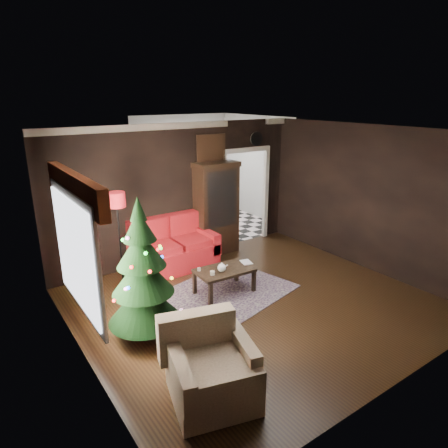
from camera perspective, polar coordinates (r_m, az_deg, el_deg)
floor at (r=6.82m, az=4.40°, el=-11.18°), size 5.50×5.50×0.00m
ceiling at (r=5.98m, az=5.05°, el=12.97°), size 5.50×5.50×0.00m
wall_back at (r=8.27m, az=-6.36°, el=4.46°), size 5.50×0.00×5.50m
wall_front at (r=4.74m, az=24.35°, el=-7.53°), size 5.50×0.00×5.50m
wall_left at (r=5.08m, az=-20.20°, el=-5.34°), size 0.00×5.50×5.50m
wall_right at (r=8.23m, az=19.73°, el=3.44°), size 0.00×5.50×5.50m
doorway at (r=9.25m, az=3.01°, el=3.76°), size 1.10×0.10×2.10m
left_window at (r=5.25m, az=-20.42°, el=-4.01°), size 0.05×1.60×1.40m
valance at (r=5.04m, az=-20.55°, el=4.87°), size 0.12×2.10×0.35m
kitchen_floor at (r=10.72m, az=-1.98°, el=-0.06°), size 3.00×3.00×0.00m
kitchen_window at (r=11.56m, az=-6.04°, el=9.82°), size 0.70×0.06×0.70m
rug at (r=7.09m, az=-0.11°, el=-9.86°), size 2.66×2.18×0.01m
loveseat at (r=7.97m, az=-7.10°, el=-2.86°), size 1.70×0.90×1.00m
curio_cabinet at (r=8.56m, az=-1.11°, el=1.92°), size 0.90×0.45×1.90m
floor_lamp at (r=7.13m, az=-14.56°, el=-3.03°), size 0.38×0.38×1.89m
christmas_tree at (r=5.54m, az=-11.58°, el=-6.54°), size 1.27×1.27×1.93m
armchair at (r=4.70m, az=-1.66°, el=-19.37°), size 1.17×1.17×0.97m
coffee_table at (r=7.02m, az=0.05°, el=-8.08°), size 1.01×0.64×0.44m
teapot at (r=6.79m, az=-0.33°, el=-6.23°), size 0.20×0.20×0.15m
cup_a at (r=6.87m, az=-3.58°, el=-6.45°), size 0.07×0.07×0.05m
cup_b at (r=6.70m, az=-1.67°, el=-6.99°), size 0.09×0.09×0.07m
book at (r=7.10m, az=2.56°, el=-4.78°), size 0.17×0.06×0.23m
wall_clock at (r=9.14m, az=4.61°, el=12.03°), size 0.32×0.32×0.06m
painting at (r=8.45m, az=-1.87°, el=10.71°), size 0.62×0.05×0.52m
kitchen_counter at (r=11.59m, az=-5.24°, el=3.56°), size 1.80×0.60×0.90m
kitchen_table at (r=10.22m, az=-2.51°, el=1.21°), size 0.70×0.70×0.75m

